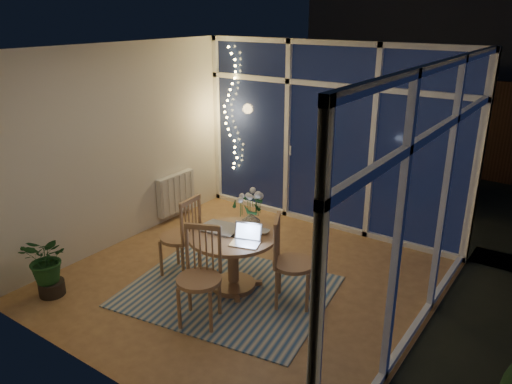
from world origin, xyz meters
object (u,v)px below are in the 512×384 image
chair_left (179,235)px  laptop (245,235)px  chair_front (199,278)px  flower_vase (251,221)px  chair_right (294,261)px  potted_plant (48,264)px  dining_table (233,262)px

chair_left → laptop: (0.96, -0.01, 0.27)m
chair_left → chair_front: chair_front is taller
laptop → flower_vase: size_ratio=1.42×
flower_vase → chair_left: bearing=-158.0°
chair_right → flower_vase: chair_right is taller
chair_right → laptop: 0.58m
flower_vase → laptop: bearing=-63.9°
chair_left → chair_front: size_ratio=1.00×
flower_vase → potted_plant: (-1.65, -1.48, -0.39)m
potted_plant → laptop: bearing=32.3°
chair_front → laptop: chair_front is taller
dining_table → chair_left: size_ratio=0.96×
chair_front → flower_vase: 0.96m
chair_left → flower_vase: bearing=106.0°
chair_right → potted_plant: 2.66m
chair_left → laptop: bearing=83.3°
chair_front → flower_vase: bearing=68.4°
chair_front → flower_vase: size_ratio=4.82×
chair_front → laptop: size_ratio=3.40×
laptop → flower_vase: 0.37m
chair_right → chair_front: (-0.59, -0.82, 0.00)m
laptop → potted_plant: bearing=-165.2°
dining_table → chair_left: bearing=-171.9°
laptop → chair_left: bearing=161.9°
chair_left → flower_vase: chair_left is taller
dining_table → chair_right: chair_right is taller
laptop → potted_plant: laptop is taller
laptop → potted_plant: (-1.81, -1.14, -0.39)m
dining_table → chair_front: chair_front is taller
dining_table → flower_vase: flower_vase is taller
laptop → potted_plant: 2.18m
chair_right → flower_vase: (-0.62, 0.10, 0.27)m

